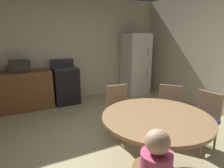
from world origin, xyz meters
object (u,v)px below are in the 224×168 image
chair_north (120,107)px  chair_east (203,117)px  microwave (20,66)px  chair_northeast (168,108)px  refrigerator (136,64)px  dining_table (156,127)px  oven_range (66,85)px

chair_north → chair_east: bearing=49.9°
microwave → chair_northeast: microwave is taller
refrigerator → dining_table: (-1.69, -3.02, -0.27)m
chair_northeast → microwave: bearing=-86.8°
oven_range → chair_northeast: (1.18, -2.44, 0.03)m
microwave → dining_table: 3.40m
refrigerator → oven_range: bearing=178.5°
microwave → dining_table: size_ratio=0.34×
oven_range → dining_table: 3.10m
dining_table → chair_east: chair_east is taller
microwave → chair_north: microwave is taller
refrigerator → chair_north: bearing=-129.1°
refrigerator → chair_east: (-0.68, -2.91, -0.38)m
chair_northeast → dining_table: bearing=0.0°
oven_range → chair_northeast: 2.71m
chair_north → chair_northeast: bearing=66.0°
refrigerator → chair_north: refrigerator is taller
refrigerator → microwave: size_ratio=4.00×
chair_north → chair_east: size_ratio=1.00×
microwave → chair_north: size_ratio=0.51×
oven_range → chair_north: (0.45, -2.06, 0.03)m
oven_range → microwave: bearing=-179.8°
dining_table → chair_north: bearing=86.6°
oven_range → microwave: microwave is taller
oven_range → chair_east: (1.40, -2.96, 0.03)m
refrigerator → chair_north: size_ratio=2.02×
refrigerator → dining_table: bearing=-119.2°
microwave → chair_east: bearing=-51.0°
chair_northeast → chair_north: bearing=-66.0°
refrigerator → dining_table: refrigerator is taller
chair_north → chair_east: same height
microwave → refrigerator: bearing=-0.9°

